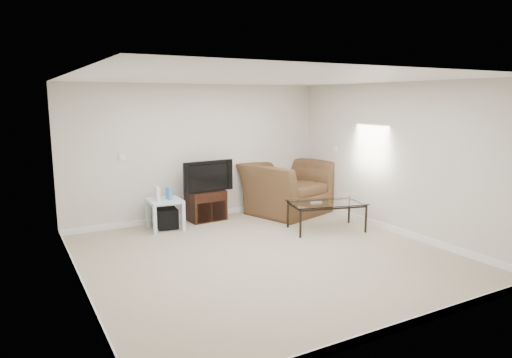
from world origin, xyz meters
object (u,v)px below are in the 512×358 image
tv_stand (206,205)px  coffee_table (326,216)px  television (206,176)px  subwoofer (167,218)px  recliner (287,179)px  side_table (165,214)px

tv_stand → coffee_table: (1.55, -1.63, -0.03)m
tv_stand → television: television is taller
tv_stand → television: (0.00, -0.03, 0.56)m
television → subwoofer: (-0.82, -0.18, -0.66)m
coffee_table → recliner: bearing=85.8°
recliner → television: bearing=155.2°
subwoofer → coffee_table: (2.36, -1.42, 0.06)m
side_table → television: bearing=13.3°
tv_stand → coffee_table: tv_stand is taller
side_table → recliner: 2.53m
side_table → subwoofer: side_table is taller
side_table → subwoofer: bearing=31.5°
recliner → side_table: bearing=162.3°
subwoofer → coffee_table: bearing=-31.0°
subwoofer → coffee_table: 2.76m
subwoofer → television: bearing=12.5°
tv_stand → television: bearing=-90.0°
subwoofer → side_table: bearing=-148.5°
recliner → coffee_table: recliner is taller
tv_stand → side_table: 0.88m
television → coffee_table: bearing=-50.8°
side_table → coffee_table: bearing=-30.2°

